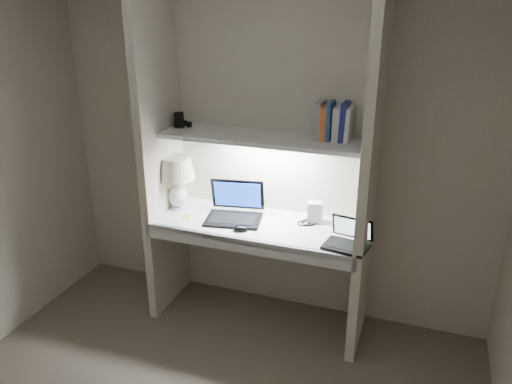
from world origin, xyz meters
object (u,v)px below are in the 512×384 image
at_px(table_lamp, 176,174).
at_px(laptop_main, 235,210).
at_px(laptop_netbook, 348,240).
at_px(book_row, 333,122).
at_px(speaker, 315,212).

xyz_separation_m(table_lamp, laptop_main, (0.46, -0.01, -0.21)).
bearing_deg(laptop_main, table_lamp, 168.60).
distance_m(laptop_netbook, book_row, 0.76).
xyz_separation_m(table_lamp, speaker, (1.01, 0.10, -0.19)).
height_order(speaker, book_row, book_row).
bearing_deg(laptop_main, laptop_netbook, -21.18).
bearing_deg(table_lamp, laptop_main, -1.26).
distance_m(table_lamp, laptop_main, 0.50).
distance_m(table_lamp, speaker, 1.03).
bearing_deg(speaker, laptop_main, -179.69).
distance_m(laptop_main, speaker, 0.56).
bearing_deg(laptop_netbook, table_lamp, -178.01).
bearing_deg(speaker, laptop_netbook, -55.57).
height_order(laptop_main, laptop_netbook, laptop_main).
distance_m(table_lamp, book_row, 1.19).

